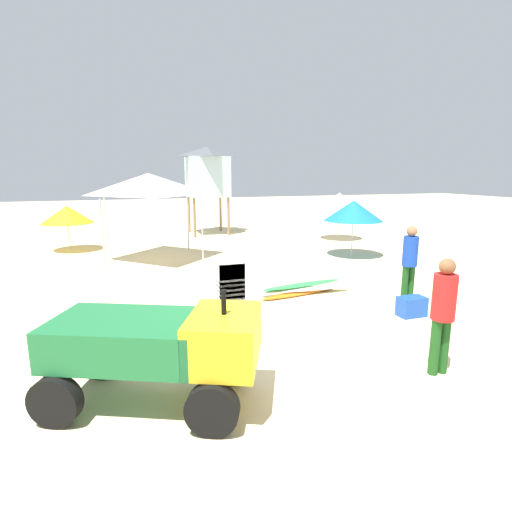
{
  "coord_description": "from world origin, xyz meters",
  "views": [
    {
      "loc": [
        -2.63,
        -5.3,
        2.83
      ],
      "look_at": [
        -0.2,
        2.0,
        1.23
      ],
      "focal_mm": 28.15,
      "sensor_mm": 36.0,
      "label": 1
    }
  ],
  "objects": [
    {
      "name": "ground",
      "position": [
        0.0,
        0.0,
        0.0
      ],
      "size": [
        80.0,
        80.0,
        0.0
      ],
      "primitive_type": "plane",
      "color": "beige"
    },
    {
      "name": "utility_cart",
      "position": [
        -2.31,
        -0.61,
        0.78
      ],
      "size": [
        2.81,
        2.14,
        1.5
      ],
      "color": "#1E6B38",
      "rests_on": "ground"
    },
    {
      "name": "stacked_plastic_chairs",
      "position": [
        -0.8,
        1.7,
        0.74
      ],
      "size": [
        0.48,
        0.48,
        1.29
      ],
      "color": "white",
      "rests_on": "ground"
    },
    {
      "name": "surfboard_pile",
      "position": [
        1.33,
        3.05,
        0.12
      ],
      "size": [
        2.37,
        0.75,
        0.24
      ],
      "color": "orange",
      "rests_on": "ground"
    },
    {
      "name": "lifeguard_near_left",
      "position": [
        3.26,
        1.76,
        0.98
      ],
      "size": [
        0.32,
        0.32,
        1.71
      ],
      "color": "#194C19",
      "rests_on": "ground"
    },
    {
      "name": "lifeguard_near_center",
      "position": [
        1.53,
        -1.08,
        0.97
      ],
      "size": [
        0.32,
        0.32,
        1.69
      ],
      "color": "#194C19",
      "rests_on": "ground"
    },
    {
      "name": "popup_canopy",
      "position": [
        -1.78,
        8.08,
        2.47
      ],
      "size": [
        2.89,
        2.89,
        2.81
      ],
      "color": "#B2B2B7",
      "rests_on": "ground"
    },
    {
      "name": "lifeguard_tower",
      "position": [
        1.18,
        13.26,
        2.87
      ],
      "size": [
        1.98,
        1.98,
        3.99
      ],
      "color": "olive",
      "rests_on": "ground"
    },
    {
      "name": "beach_umbrella_left",
      "position": [
        4.79,
        6.55,
        1.57
      ],
      "size": [
        1.98,
        1.98,
        1.92
      ],
      "color": "beige",
      "rests_on": "ground"
    },
    {
      "name": "beach_umbrella_mid",
      "position": [
        6.12,
        9.82,
        1.67
      ],
      "size": [
        1.85,
        1.85,
        1.99
      ],
      "color": "beige",
      "rests_on": "ground"
    },
    {
      "name": "beach_umbrella_far",
      "position": [
        -4.55,
        10.69,
        1.34
      ],
      "size": [
        1.82,
        1.82,
        1.66
      ],
      "color": "beige",
      "rests_on": "ground"
    },
    {
      "name": "cooler_box",
      "position": [
        2.75,
        0.99,
        0.2
      ],
      "size": [
        0.54,
        0.33,
        0.4
      ],
      "primitive_type": "cube",
      "color": "blue",
      "rests_on": "ground"
    }
  ]
}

